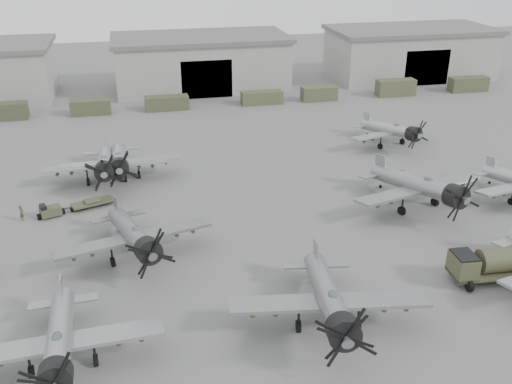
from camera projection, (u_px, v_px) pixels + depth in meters
The scene contains 20 objects.
ground at pixel (310, 293), 42.68m from camera, with size 220.00×220.00×0.00m, color slate.
hangar_center at pixel (201, 62), 95.71m from camera, with size 29.00×14.80×8.70m.
hangar_right at pixel (410, 52), 103.10m from camera, with size 29.00×14.80×8.70m.
support_truck_1 at pixel (8, 111), 80.79m from camera, with size 5.20×2.20×2.40m, color #3C4029.
support_truck_2 at pixel (91, 107), 83.03m from camera, with size 5.67×2.20×2.18m, color #3F432B.
support_truck_3 at pixel (167, 103), 85.20m from camera, with size 6.51×2.20×2.05m, color #41442C.
support_truck_4 at pixel (262, 98), 88.06m from camera, with size 6.34×2.20×1.96m, color #494930.
support_truck_5 at pixel (319, 93), 89.82m from camera, with size 5.55×2.20×2.17m, color #434A30.
support_truck_6 at pixel (396, 88), 92.25m from camera, with size 6.28×2.20×2.61m, color #464930.
support_truck_7 at pixel (468, 84), 94.84m from camera, with size 6.51×2.20×2.36m, color #40472E.
aircraft_near_0 at pixel (59, 342), 34.12m from camera, with size 12.59×11.33×5.03m.
aircraft_near_1 at pixel (330, 301), 37.62m from camera, with size 13.62×12.25×5.41m.
aircraft_mid_1 at pixel (135, 236), 45.78m from camera, with size 12.96×11.66×5.16m.
aircraft_mid_2 at pixel (422, 187), 54.04m from camera, with size 13.98×12.58×5.57m.
aircraft_far_0 at pixel (119, 160), 60.75m from camera, with size 12.81×11.53×5.14m.
aircraft_far_1 at pixel (393, 130), 70.24m from camera, with size 11.71×10.54×4.67m.
aircraft_extra_117 at pixel (105, 163), 59.87m from camera, with size 12.81×11.53×5.14m.
fuel_tanker at pixel (495, 262), 43.62m from camera, with size 7.19×2.91×2.72m.
tug_trailer at pixel (67, 208), 54.44m from camera, with size 6.95×3.48×1.39m.
ground_crew at pixel (22, 213), 52.92m from camera, with size 0.56×0.37×1.54m, color #41452D.
Camera 1 is at (-11.54, -33.82, 24.85)m, focal length 40.00 mm.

